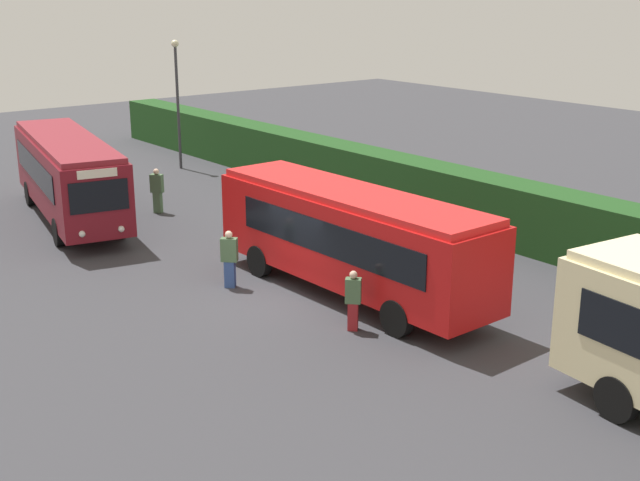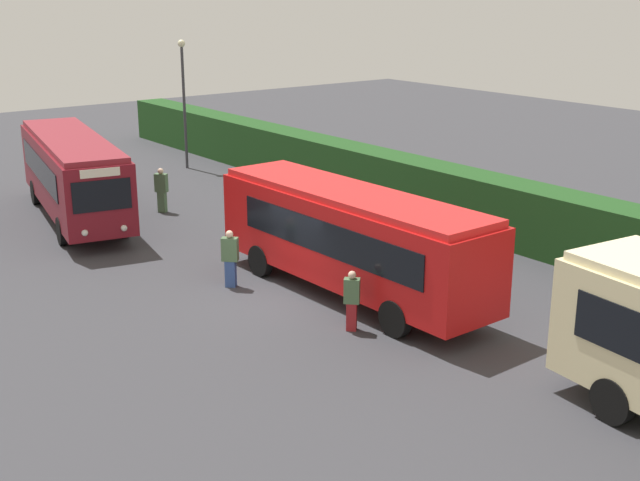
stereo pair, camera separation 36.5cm
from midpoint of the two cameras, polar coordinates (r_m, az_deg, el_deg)
The scene contains 8 objects.
ground_plane at distance 24.53m, azimuth -2.28°, elevation -3.95°, with size 85.18×85.18×0.00m, color #38383D.
bus_maroon at distance 33.57m, azimuth -16.12°, elevation 4.47°, with size 10.57×4.37×3.25m.
bus_red at distance 24.24m, azimuth 2.54°, elevation 0.32°, with size 10.01×2.61×3.15m.
person_center at distance 34.09m, azimuth -10.42°, elevation 3.45°, with size 0.55×0.50×1.80m.
person_right at distance 25.28m, azimuth -5.72°, elevation -1.15°, with size 0.53×0.53×1.77m.
person_far at distance 22.05m, azimuth 2.65°, elevation -4.02°, with size 0.48×0.47×1.65m.
hedge_row at distance 30.46m, azimuth 12.55°, elevation 2.01°, with size 54.59×1.63×2.20m, color #1F471C.
lamppost at distance 41.90m, azimuth -9.01°, elevation 10.05°, with size 0.36×0.36×6.26m.
Camera 2 is at (18.85, -13.04, 8.77)m, focal length 47.07 mm.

